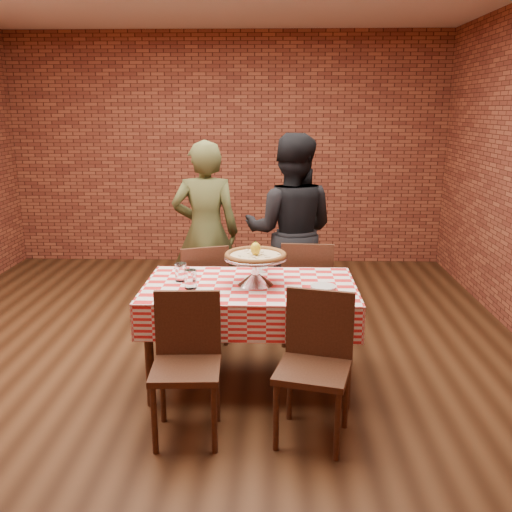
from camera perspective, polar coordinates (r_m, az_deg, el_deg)
name	(u,v)px	position (r m, az deg, el deg)	size (l,w,h in m)	color
ground	(202,355)	(4.75, -5.51, -9.88)	(6.00, 6.00, 0.00)	black
back_wall	(228,150)	(7.33, -2.87, 10.60)	(5.50, 5.50, 0.00)	maroon
table	(250,335)	(4.15, -0.61, -7.92)	(1.48, 0.89, 0.75)	#432617
tablecloth	(250,301)	(4.06, -0.62, -4.58)	(1.51, 0.92, 0.25)	red
pizza_stand	(256,271)	(3.99, -0.04, -1.49)	(0.45, 0.45, 0.20)	silver
pizza	(256,256)	(3.96, -0.04, 0.00)	(0.44, 0.44, 0.03)	beige
lemon	(256,249)	(3.95, -0.04, 0.74)	(0.07, 0.07, 0.09)	yellow
water_glass_left	(191,279)	(3.94, -6.60, -2.33)	(0.08, 0.08, 0.13)	white
water_glass_right	(181,272)	(4.11, -7.58, -1.63)	(0.08, 0.08, 0.13)	white
side_plate	(323,287)	(3.97, 6.80, -3.08)	(0.18, 0.18, 0.01)	white
sweetener_packet_a	(331,292)	(3.88, 7.57, -3.59)	(0.05, 0.04, 0.01)	white
sweetener_packet_b	(346,292)	(3.90, 9.09, -3.59)	(0.05, 0.04, 0.01)	white
condiment_caddy	(260,262)	(4.31, 0.38, -0.64)	(0.10, 0.08, 0.14)	silver
chair_near_left	(186,371)	(3.49, -7.07, -11.39)	(0.41, 0.41, 0.89)	#432617
chair_near_right	(313,371)	(3.46, 5.76, -11.47)	(0.42, 0.42, 0.90)	#432617
chair_far_left	(201,292)	(4.88, -5.56, -3.66)	(0.40, 0.40, 0.88)	#432617
chair_far_right	(307,290)	(4.89, 5.13, -3.44)	(0.43, 0.43, 0.91)	#432617
diner_olive	(206,233)	(5.27, -5.08, 2.36)	(0.62, 0.41, 1.70)	#464925
diner_black	(290,232)	(5.15, 3.48, 2.46)	(0.86, 0.67, 1.76)	black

